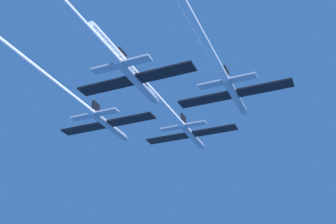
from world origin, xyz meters
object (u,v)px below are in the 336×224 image
at_px(jet_left_wing, 71,97).
at_px(jet_slot, 95,37).
at_px(jet_lead, 171,113).
at_px(jet_right_wing, 212,55).

bearing_deg(jet_left_wing, jet_slot, -44.69).
relative_size(jet_lead, jet_slot, 0.97).
xyz_separation_m(jet_left_wing, jet_right_wing, (27.17, -1.29, 0.70)).
bearing_deg(jet_right_wing, jet_lead, 129.93).
bearing_deg(jet_slot, jet_left_wing, 135.31).
height_order(jet_left_wing, jet_right_wing, jet_right_wing).
bearing_deg(jet_right_wing, jet_left_wing, 177.29).
distance_m(jet_left_wing, jet_slot, 18.95).
bearing_deg(jet_lead, jet_slot, -89.60).
xyz_separation_m(jet_lead, jet_left_wing, (-13.27, -15.32, -1.25)).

